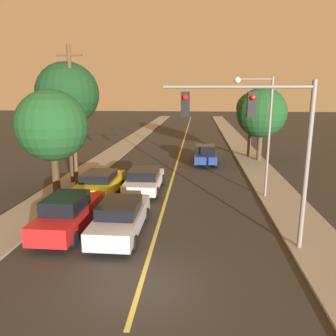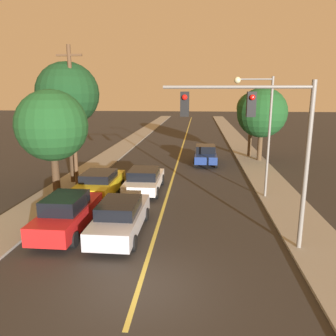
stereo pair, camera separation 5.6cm
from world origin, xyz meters
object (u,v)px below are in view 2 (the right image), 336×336
traffic_signal_mast (261,130)px  tree_right_far (252,108)px  utility_pole_left (73,116)px  car_outer_lane_second (100,184)px  car_near_lane_second (144,179)px  streetlamp_right (260,120)px  tree_left_far (68,94)px  tree_right_near (262,113)px  car_near_lane_front (121,217)px  car_outer_lane_front (67,213)px  car_far_oncoming (205,154)px  tree_left_near (52,126)px

traffic_signal_mast → tree_right_far: size_ratio=1.07×
traffic_signal_mast → tree_right_far: 19.30m
traffic_signal_mast → utility_pole_left: (-10.06, 7.60, -0.06)m
car_outer_lane_second → car_near_lane_second: bearing=32.4°
streetlamp_right → tree_left_far: size_ratio=0.86×
streetlamp_right → tree_right_far: 12.68m
car_near_lane_second → tree_right_near: size_ratio=0.75×
car_near_lane_front → tree_left_far: 10.63m
car_outer_lane_front → streetlamp_right: bearing=32.0°
car_outer_lane_second → tree_right_near: tree_right_near is taller
car_outer_lane_front → tree_right_far: 21.43m
car_far_oncoming → tree_left_far: bearing=37.9°
car_outer_lane_front → tree_right_far: size_ratio=0.80×
traffic_signal_mast → streetlamp_right: 6.64m
car_near_lane_second → streetlamp_right: streetlamp_right is taller
car_near_lane_second → car_far_oncoming: size_ratio=1.10×
car_outer_lane_front → tree_left_far: tree_left_far is taller
car_near_lane_second → tree_right_far: (8.16, 11.89, 3.86)m
car_near_lane_second → traffic_signal_mast: bearing=-52.4°
streetlamp_right → traffic_signal_mast: bearing=-100.0°
car_outer_lane_front → tree_left_far: bearing=109.5°
streetlamp_right → car_outer_lane_front: bearing=-148.0°
tree_left_near → car_near_lane_front: bearing=-43.7°
car_near_lane_front → car_outer_lane_front: car_outer_lane_front is taller
car_outer_lane_front → streetlamp_right: size_ratio=0.70×
car_near_lane_front → tree_right_far: (8.16, 18.27, 3.83)m
car_far_oncoming → streetlamp_right: (2.79, -9.13, 3.70)m
car_near_lane_second → tree_left_far: bearing=165.0°
car_outer_lane_second → tree_left_near: bearing=-177.3°
car_near_lane_second → car_outer_lane_second: bearing=-147.6°
car_outer_lane_front → tree_right_near: size_ratio=0.74×
streetlamp_right → tree_right_far: (1.44, 12.60, 0.09)m
car_near_lane_front → car_outer_lane_second: car_outer_lane_second is taller
car_outer_lane_second → tree_right_far: 17.46m
car_near_lane_front → traffic_signal_mast: (5.58, -0.86, 3.91)m
tree_left_far → car_far_oncoming: bearing=37.9°
tree_right_far → car_near_lane_second: bearing=-124.5°
tree_left_near → tree_right_near: tree_right_near is taller
streetlamp_right → tree_right_near: (2.05, 10.70, -0.21)m
car_far_oncoming → tree_right_far: size_ratio=0.73×
utility_pole_left → tree_left_far: utility_pole_left is taller
car_near_lane_second → streetlamp_right: 7.74m
tree_left_far → tree_right_near: size_ratio=1.23×
streetlamp_right → utility_pole_left: 11.26m
car_far_oncoming → tree_left_far: (-9.07, -7.05, 5.10)m
streetlamp_right → car_outer_lane_second: bearing=-175.0°
streetlamp_right → tree_right_far: streetlamp_right is taller
traffic_signal_mast → utility_pole_left: 12.61m
car_far_oncoming → tree_left_far: 12.57m
tree_right_far → utility_pole_left: bearing=-137.7°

